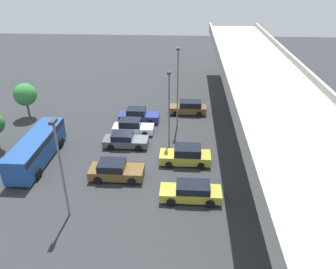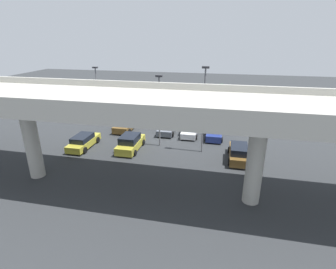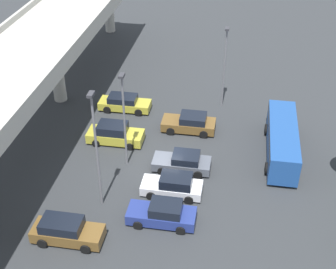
% 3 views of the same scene
% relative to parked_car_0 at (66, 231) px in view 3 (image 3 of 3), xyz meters
% --- Properties ---
extents(ground_plane, '(116.83, 116.83, 0.00)m').
position_rel_parked_car_0_xyz_m(ground_plane, '(8.42, -4.99, -0.79)').
color(ground_plane, '#2D3033').
extents(highway_overpass, '(55.75, 7.71, 8.03)m').
position_rel_parked_car_0_xyz_m(highway_overpass, '(8.42, 6.95, 5.93)').
color(highway_overpass, '#ADAAA0').
rests_on(highway_overpass, ground_plane).
extents(parked_car_0, '(2.01, 4.61, 1.65)m').
position_rel_parked_car_0_xyz_m(parked_car_0, '(0.00, 0.00, 0.00)').
color(parked_car_0, brown).
rests_on(parked_car_0, ground_plane).
extents(parked_car_1, '(2.06, 4.63, 1.63)m').
position_rel_parked_car_0_xyz_m(parked_car_1, '(2.63, -5.83, -0.05)').
color(parked_car_1, navy).
rests_on(parked_car_1, ground_plane).
extents(parked_car_2, '(2.04, 4.41, 1.60)m').
position_rel_parked_car_0_xyz_m(parked_car_2, '(5.64, -6.07, -0.05)').
color(parked_car_2, silver).
rests_on(parked_car_2, ground_plane).
extents(parked_car_3, '(2.12, 4.48, 1.46)m').
position_rel_parked_car_0_xyz_m(parked_car_3, '(8.59, -6.35, -0.11)').
color(parked_car_3, '#515660').
rests_on(parked_car_3, ground_plane).
extents(parked_car_4, '(2.16, 4.70, 1.71)m').
position_rel_parked_car_0_xyz_m(parked_car_4, '(11.38, -0.16, 0.01)').
color(parked_car_4, gold).
rests_on(parked_car_4, ground_plane).
extents(parked_car_5, '(2.22, 4.64, 1.58)m').
position_rel_parked_car_0_xyz_m(parked_car_5, '(14.17, -6.17, -0.04)').
color(parked_car_5, brown).
rests_on(parked_car_5, ground_plane).
extents(parked_car_6, '(2.04, 4.80, 1.45)m').
position_rel_parked_car_0_xyz_m(parked_car_6, '(16.69, 0.33, -0.08)').
color(parked_car_6, gold).
rests_on(parked_car_6, ground_plane).
extents(shuttle_bus, '(8.91, 2.54, 2.51)m').
position_rel_parked_car_0_xyz_m(shuttle_bus, '(11.90, -13.94, 0.72)').
color(shuttle_bus, '#1E478C').
rests_on(shuttle_bus, ground_plane).
extents(lamp_post_near_aisle, '(0.70, 0.35, 7.74)m').
position_rel_parked_car_0_xyz_m(lamp_post_near_aisle, '(19.09, -8.65, 3.77)').
color(lamp_post_near_aisle, slate).
rests_on(lamp_post_near_aisle, ground_plane).
extents(lamp_post_mid_lot, '(0.70, 0.35, 8.94)m').
position_rel_parked_car_0_xyz_m(lamp_post_mid_lot, '(3.75, -1.24, 4.39)').
color(lamp_post_mid_lot, slate).
rests_on(lamp_post_mid_lot, ground_plane).
extents(lamp_post_by_overpass, '(0.70, 0.35, 7.88)m').
position_rel_parked_car_0_xyz_m(lamp_post_by_overpass, '(8.54, -1.89, 3.84)').
color(lamp_post_by_overpass, slate).
rests_on(lamp_post_by_overpass, ground_plane).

